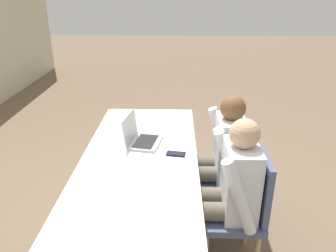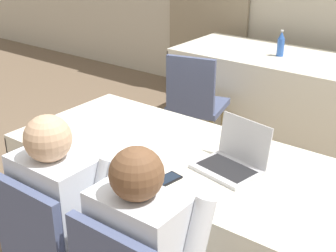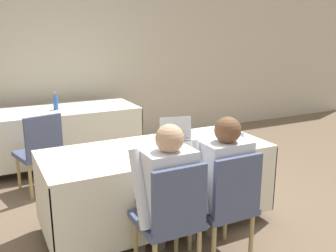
{
  "view_description": "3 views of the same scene",
  "coord_description": "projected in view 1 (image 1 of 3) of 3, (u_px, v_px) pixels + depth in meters",
  "views": [
    {
      "loc": [
        -2.15,
        -0.27,
        1.93
      ],
      "look_at": [
        0.0,
        -0.21,
        1.01
      ],
      "focal_mm": 35.0,
      "sensor_mm": 36.0,
      "label": 1
    },
    {
      "loc": [
        1.2,
        -1.78,
        1.88
      ],
      "look_at": [
        0.0,
        -0.21,
        1.01
      ],
      "focal_mm": 50.0,
      "sensor_mm": 36.0,
      "label": 2
    },
    {
      "loc": [
        -1.35,
        -2.87,
        1.78
      ],
      "look_at": [
        0.0,
        -0.21,
        1.01
      ],
      "focal_mm": 40.0,
      "sensor_mm": 36.0,
      "label": 3
    }
  ],
  "objects": [
    {
      "name": "person_white_shirt",
      "position": [
        220.0,
        154.0,
        2.69
      ],
      "size": [
        0.5,
        0.52,
        1.16
      ],
      "rotation": [
        0.0,
        0.0,
        3.14
      ],
      "color": "#665B4C",
      "rests_on": "ground_plane"
    },
    {
      "name": "person_checkered_shirt",
      "position": [
        228.0,
        187.0,
        2.25
      ],
      "size": [
        0.5,
        0.52,
        1.16
      ],
      "rotation": [
        0.0,
        0.0,
        3.14
      ],
      "color": "#665B4C",
      "rests_on": "ground_plane"
    },
    {
      "name": "chair_near_right",
      "position": [
        231.0,
        171.0,
        2.75
      ],
      "size": [
        0.44,
        0.44,
        0.9
      ],
      "rotation": [
        0.0,
        0.0,
        3.14
      ],
      "color": "tan",
      "rests_on": "ground_plane"
    },
    {
      "name": "cell_phone",
      "position": [
        176.0,
        154.0,
        2.47
      ],
      "size": [
        0.1,
        0.15,
        0.01
      ],
      "rotation": [
        0.0,
        0.0,
        -0.16
      ],
      "color": "black",
      "rests_on": "conference_table_near"
    },
    {
      "name": "laptop",
      "position": [
        141.0,
        138.0,
        2.64
      ],
      "size": [
        0.34,
        0.31,
        0.24
      ],
      "rotation": [
        0.0,
        0.0,
        -0.18
      ],
      "color": "#B7B7BC",
      "rests_on": "conference_table_near"
    },
    {
      "name": "paper_beside_laptop",
      "position": [
        152.0,
        189.0,
        2.05
      ],
      "size": [
        0.24,
        0.31,
        0.0
      ],
      "rotation": [
        0.0,
        0.0,
        -0.1
      ],
      "color": "white",
      "rests_on": "conference_table_near"
    },
    {
      "name": "ground_plane",
      "position": [
        143.0,
        236.0,
        2.75
      ],
      "size": [
        24.0,
        24.0,
        0.0
      ],
      "primitive_type": "plane",
      "color": "brown"
    },
    {
      "name": "conference_table_near",
      "position": [
        140.0,
        176.0,
        2.52
      ],
      "size": [
        2.03,
        0.86,
        0.76
      ],
      "color": "silver",
      "rests_on": "ground_plane"
    },
    {
      "name": "chair_near_left",
      "position": [
        241.0,
        206.0,
        2.31
      ],
      "size": [
        0.44,
        0.44,
        0.9
      ],
      "rotation": [
        0.0,
        0.0,
        3.14
      ],
      "color": "tan",
      "rests_on": "ground_plane"
    }
  ]
}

